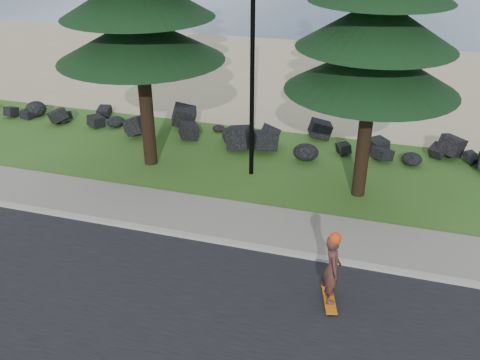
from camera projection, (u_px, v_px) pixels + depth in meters
The scene contains 8 objects.
ground at pixel (220, 223), 14.86m from camera, with size 160.00×160.00×0.00m, color #2F5B1C.
road at pixel (152, 335), 11.04m from camera, with size 160.00×7.00×0.02m, color black.
kerb at pixel (210, 239), 14.08m from camera, with size 160.00×0.20×0.10m, color #ADAA9C.
sidewalk at pixel (223, 219), 15.01m from camera, with size 160.00×2.00×0.08m, color gray.
beach_sand at pixel (310, 76), 27.15m from camera, with size 160.00×15.00×0.01m, color tan.
seawall_boulders at pixel (269, 145), 19.61m from camera, with size 60.00×2.40×1.10m, color black, non-canonical shape.
lamp_post at pixel (252, 48), 15.65m from camera, with size 0.25×0.14×8.14m.
skateboarder at pixel (332, 269), 11.52m from camera, with size 0.53×1.02×1.84m.
Camera 1 is at (4.10, -11.90, 8.01)m, focal length 40.00 mm.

